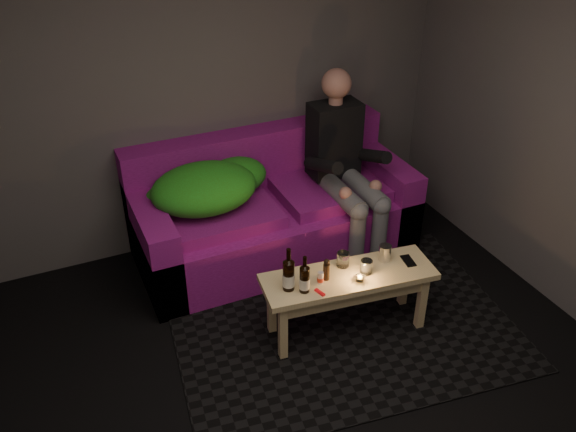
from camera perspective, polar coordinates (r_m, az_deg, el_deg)
name	(u,v)px	position (r m, az deg, el deg)	size (l,w,h in m)	color
floor	(334,424)	(3.78, 4.34, -18.84)	(4.50, 4.50, 0.00)	black
room	(303,137)	(3.10, 1.44, 7.42)	(4.50, 4.50, 4.50)	silver
rug	(342,324)	(4.39, 5.07, -9.99)	(2.33, 1.69, 0.01)	black
sofa	(271,213)	(4.94, -1.55, 0.30)	(2.19, 0.99, 0.94)	#7B1069
green_blanket	(209,186)	(4.60, -7.43, 2.80)	(0.96, 0.66, 0.33)	#2B7A16
person	(344,163)	(4.81, 5.28, 4.95)	(0.39, 0.91, 1.46)	black
coffee_table	(348,284)	(4.11, 5.66, -6.39)	(1.20, 0.51, 0.48)	#CFBA79
beer_bottle_a	(289,275)	(3.85, 0.06, -5.50)	(0.08, 0.08, 0.31)	black
beer_bottle_b	(305,279)	(3.84, 1.56, -5.89)	(0.07, 0.07, 0.27)	black
salt_shaker	(320,278)	(3.94, 3.06, -5.79)	(0.04, 0.04, 0.09)	silver
pepper_mill	(326,272)	(3.97, 3.61, -5.22)	(0.04, 0.04, 0.12)	black
tumbler_back	(343,259)	(4.10, 5.16, -4.06)	(0.09, 0.09, 0.10)	white
tealight	(360,278)	(4.00, 6.74, -5.80)	(0.05, 0.05, 0.04)	white
tumbler_front	(366,267)	(4.05, 7.34, -4.74)	(0.08, 0.08, 0.10)	white
steel_cup	(385,253)	(4.19, 9.06, -3.42)	(0.08, 0.08, 0.12)	#B9BCC0
smartphone	(408,261)	(4.23, 11.18, -4.13)	(0.07, 0.13, 0.01)	black
red_lighter	(320,292)	(3.88, 2.99, -7.15)	(0.02, 0.08, 0.01)	red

